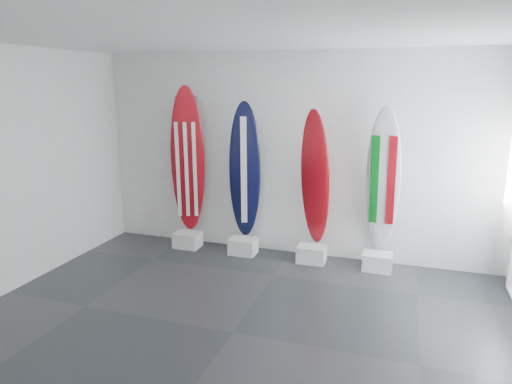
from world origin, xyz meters
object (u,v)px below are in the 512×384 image
(surfboard_navy, at_px, (245,171))
(surfboard_swiss, at_px, (315,179))
(surfboard_usa, at_px, (188,160))
(surfboard_italy, at_px, (383,181))

(surfboard_navy, relative_size, surfboard_swiss, 1.04)
(surfboard_usa, distance_m, surfboard_italy, 2.93)
(surfboard_navy, xyz_separation_m, surfboard_italy, (1.99, 0.00, -0.02))
(surfboard_usa, height_order, surfboard_italy, surfboard_usa)
(surfboard_italy, bearing_deg, surfboard_navy, -176.77)
(surfboard_swiss, bearing_deg, surfboard_italy, 16.27)
(surfboard_usa, distance_m, surfboard_swiss, 2.00)
(surfboard_italy, bearing_deg, surfboard_swiss, -176.77)
(surfboard_navy, relative_size, surfboard_italy, 1.01)
(surfboard_usa, distance_m, surfboard_navy, 0.94)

